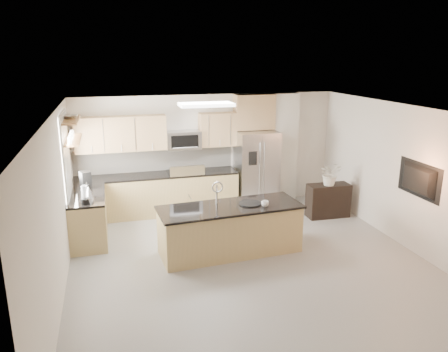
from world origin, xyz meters
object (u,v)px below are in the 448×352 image
object	(u,v)px
island	(230,229)
coffee_maker	(86,180)
blender	(85,196)
range	(186,191)
cup	(265,204)
platter	(250,204)
credenza	(328,201)
kettle	(89,192)
refrigerator	(256,169)
flower_vase	(331,168)
bowl	(70,116)
microwave	(183,140)
television	(415,180)

from	to	relation	value
island	coffee_maker	world-z (taller)	island
blender	range	bearing A→B (deg)	38.41
range	cup	bearing A→B (deg)	-68.65
platter	coffee_maker	xyz separation A→B (m)	(-2.86, 1.64, 0.19)
credenza	range	bearing A→B (deg)	160.57
kettle	platter	bearing A→B (deg)	-20.02
blender	refrigerator	bearing A→B (deg)	23.18
blender	flower_vase	bearing A→B (deg)	5.21
platter	blender	xyz separation A→B (m)	(-2.84, 0.66, 0.18)
blender	credenza	bearing A→B (deg)	5.76
blender	kettle	size ratio (longest dim) A/B	1.37
range	island	world-z (taller)	island
kettle	bowl	distance (m)	1.41
refrigerator	blender	size ratio (longest dim) A/B	5.31
bowl	platter	bearing A→B (deg)	-23.92
credenza	bowl	distance (m)	5.59
island	bowl	xyz separation A→B (m)	(-2.64, 1.34, 1.94)
blender	bowl	size ratio (longest dim) A/B	0.93
range	refrigerator	xyz separation A→B (m)	(1.66, -0.05, 0.42)
microwave	bowl	world-z (taller)	bowl
platter	kettle	bearing A→B (deg)	159.98
microwave	television	size ratio (longest dim) A/B	0.71
island	blender	distance (m)	2.63
refrigerator	cup	xyz separation A→B (m)	(-0.69, -2.45, 0.04)
blender	television	world-z (taller)	television
coffee_maker	microwave	bearing A→B (deg)	20.59
coffee_maker	range	bearing A→B (deg)	17.56
flower_vase	island	bearing A→B (deg)	-156.22
range	microwave	xyz separation A→B (m)	(0.00, 0.12, 1.16)
range	refrigerator	world-z (taller)	refrigerator
blender	kettle	distance (m)	0.36
blender	coffee_maker	size ratio (longest dim) A/B	1.00
coffee_maker	flower_vase	size ratio (longest dim) A/B	0.43
microwave	island	distance (m)	2.74
range	island	xyz separation A→B (m)	(0.39, -2.31, -0.03)
coffee_maker	bowl	world-z (taller)	bowl
cup	flower_vase	bearing A→B (deg)	33.55
kettle	credenza	bearing A→B (deg)	1.74
cup	coffee_maker	bearing A→B (deg)	149.20
microwave	cup	bearing A→B (deg)	-69.58
microwave	coffee_maker	world-z (taller)	microwave
credenza	flower_vase	bearing A→B (deg)	-110.59
kettle	island	bearing A→B (deg)	-23.02
credenza	flower_vase	distance (m)	0.76
refrigerator	television	world-z (taller)	refrigerator
cup	refrigerator	bearing A→B (deg)	74.34
platter	television	distance (m)	2.91
microwave	refrigerator	size ratio (longest dim) A/B	0.43
microwave	kettle	world-z (taller)	microwave
refrigerator	platter	distance (m)	2.43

